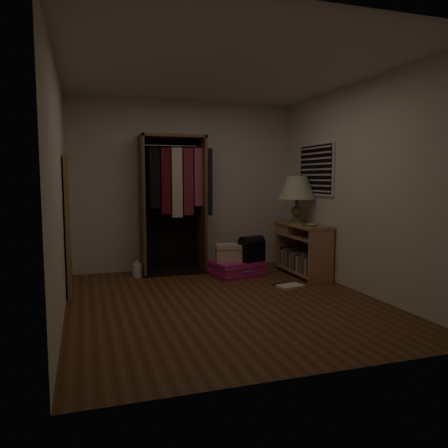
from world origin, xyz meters
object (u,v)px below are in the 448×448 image
Objects in this scene: open_wardrobe at (176,192)px; black_bag at (252,248)px; console_bookshelf at (301,248)px; train_case at (228,253)px; pink_suitcase at (237,269)px; table_lamp at (297,189)px; floor_mirror at (69,225)px; white_jug at (137,270)px.

black_bag is at bearing -32.21° from open_wardrobe.
train_case is (-1.07, 0.20, -0.05)m from console_bookshelf.
console_bookshelf reaches higher than train_case.
train_case is (-0.12, 0.03, 0.24)m from pink_suitcase.
table_lamp is (0.95, -0.00, 1.16)m from pink_suitcase.
console_bookshelf is 0.89m from table_lamp.
pink_suitcase is at bearing -2.67° from train_case.
floor_mirror reaches higher than white_jug.
black_bag is 1.14m from table_lamp.
pink_suitcase is (0.78, -0.55, -1.11)m from open_wardrobe.
white_jug is (-1.40, 0.39, -0.01)m from pink_suitcase.
train_case is at bearing 178.38° from table_lamp.
black_bag is at bearing 3.40° from floor_mirror.
pink_suitcase is 1.15× the size of table_lamp.
white_jug reaches higher than pink_suitcase.
pink_suitcase is 3.37× the size of white_jug.
open_wardrobe is (-1.73, 0.72, 0.83)m from console_bookshelf.
black_bag is (0.32, -0.10, 0.06)m from train_case.
train_case is at bearing -38.40° from open_wardrobe.
pink_suitcase is 1.95× the size of train_case.
white_jug is (-1.27, 0.36, -0.24)m from train_case.
black_bag is (0.20, -0.07, 0.30)m from pink_suitcase.
open_wardrobe is 1.21× the size of floor_mirror.
table_lamp reaches higher than black_bag.
open_wardrobe reaches higher than table_lamp.
console_bookshelf reaches higher than white_jug.
console_bookshelf reaches higher than black_bag.
table_lamp is at bearing -11.81° from black_bag.
pink_suitcase is at bearing 169.93° from console_bookshelf.
train_case is at bearing 153.64° from pink_suitcase.
floor_mirror is at bearing -146.04° from white_jug.
pink_suitcase is 2.07× the size of black_bag.
table_lamp is at bearing 9.40° from train_case.
black_bag reaches higher than white_jug.
black_bag is (0.98, -0.62, -0.81)m from open_wardrobe.
table_lamp reaches higher than white_jug.
console_bookshelf is 0.76m from black_bag.
open_wardrobe is 1.28m from white_jug.
console_bookshelf reaches higher than pink_suitcase.
floor_mirror is at bearing 172.64° from pink_suitcase.
table_lamp is (0.00, 0.17, 0.87)m from console_bookshelf.
pink_suitcase is at bearing 180.00° from table_lamp.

